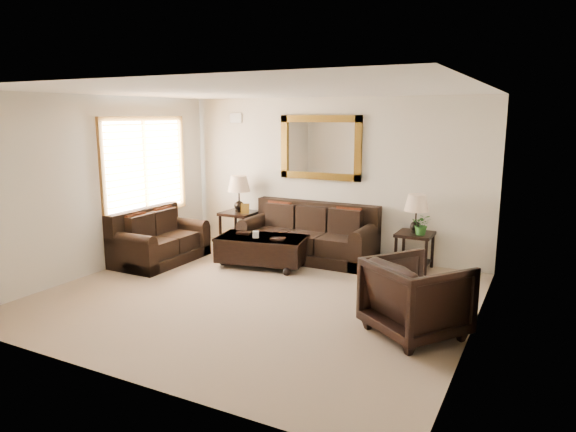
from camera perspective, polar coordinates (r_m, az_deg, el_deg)
The scene contains 11 objects.
room at distance 6.69m, azimuth -3.62°, elevation 2.10°, with size 5.51×5.01×2.71m.
window at distance 9.01m, azimuth -15.55°, elevation 5.33°, with size 0.07×1.96×1.66m.
mirror at distance 8.90m, azimuth 3.60°, elevation 7.59°, with size 1.50×0.06×1.10m.
air_vent at distance 9.72m, azimuth -5.81°, elevation 10.80°, with size 0.25×0.02×0.18m, color #999999.
sofa at distance 8.76m, azimuth 2.39°, elevation -2.50°, with size 2.25×0.97×0.92m.
loveseat at distance 8.81m, azimuth -14.27°, elevation -2.85°, with size 0.92×1.55×0.87m.
end_table_left at distance 9.45m, azimuth -5.45°, elevation 1.70°, with size 0.60×0.60×1.32m.
end_table_right at distance 8.22m, azimuth 14.01°, elevation -0.53°, with size 0.55×0.55×1.20m.
coffee_table at distance 8.30m, azimuth -2.89°, elevation -3.53°, with size 1.54×1.02×0.60m.
armchair at distance 5.86m, azimuth 14.07°, elevation -8.38°, with size 0.92×0.86×0.95m, color black.
potted_plant at distance 8.11m, azimuth 14.64°, elevation -1.16°, with size 0.29×0.33×0.25m, color #21521C.
Camera 1 is at (3.41, -5.66, 2.40)m, focal length 32.00 mm.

